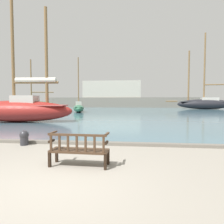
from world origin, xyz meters
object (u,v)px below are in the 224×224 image
(sailboat_outer_starboard, at_px, (79,108))
(mooring_bollard, at_px, (24,137))
(sailboat_distant_harbor, at_px, (18,108))
(park_bench, at_px, (79,149))
(sailboat_mid_starboard, at_px, (33,104))
(sailboat_far_port, at_px, (205,103))

(sailboat_outer_starboard, distance_m, mooring_bollard, 22.81)
(sailboat_distant_harbor, distance_m, mooring_bollard, 9.27)
(park_bench, distance_m, sailboat_distant_harbor, 12.82)
(sailboat_mid_starboard, bearing_deg, mooring_bollard, -62.15)
(park_bench, xyz_separation_m, mooring_bollard, (-2.93, 2.28, -0.15))
(sailboat_outer_starboard, height_order, mooring_bollard, sailboat_outer_starboard)
(park_bench, bearing_deg, mooring_bollard, 142.12)
(park_bench, relative_size, mooring_bollard, 2.70)
(sailboat_outer_starboard, relative_size, mooring_bollard, 14.04)
(park_bench, distance_m, mooring_bollard, 3.72)
(park_bench, xyz_separation_m, sailboat_distant_harbor, (-8.01, 9.99, 0.72))
(sailboat_outer_starboard, height_order, sailboat_far_port, sailboat_far_port)
(sailboat_mid_starboard, distance_m, sailboat_far_port, 37.72)
(park_bench, xyz_separation_m, sailboat_outer_starboard, (-7.16, 24.70, 0.30))
(sailboat_mid_starboard, relative_size, sailboat_far_port, 0.70)
(mooring_bollard, bearing_deg, sailboat_far_port, 62.31)
(sailboat_outer_starboard, xyz_separation_m, sailboat_distant_harbor, (-0.85, -14.71, 0.42))
(sailboat_outer_starboard, bearing_deg, park_bench, -73.83)
(sailboat_outer_starboard, distance_m, sailboat_far_port, 26.96)
(sailboat_mid_starboard, distance_m, mooring_bollard, 40.12)
(sailboat_outer_starboard, relative_size, sailboat_mid_starboard, 0.76)
(sailboat_mid_starboard, relative_size, mooring_bollard, 18.48)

